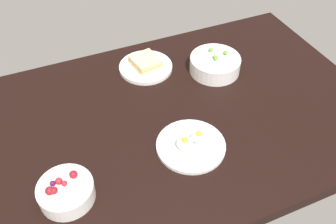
% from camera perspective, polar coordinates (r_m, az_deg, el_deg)
% --- Properties ---
extents(dining_table, '(1.33, 0.83, 0.04)m').
position_cam_1_polar(dining_table, '(1.17, 0.00, -1.40)').
color(dining_table, black).
rests_on(dining_table, ground).
extents(plate_eggs, '(0.20, 0.20, 0.05)m').
position_cam_1_polar(plate_eggs, '(1.06, 3.55, -5.00)').
color(plate_eggs, white).
rests_on(plate_eggs, dining_table).
extents(bowl_peas, '(0.18, 0.18, 0.07)m').
position_cam_1_polar(bowl_peas, '(1.32, 7.25, 7.38)').
color(bowl_peas, white).
rests_on(bowl_peas, dining_table).
extents(plate_sandwich, '(0.19, 0.19, 0.05)m').
position_cam_1_polar(plate_sandwich, '(1.33, -3.46, 7.19)').
color(plate_sandwich, white).
rests_on(plate_sandwich, dining_table).
extents(bowl_berries, '(0.14, 0.14, 0.07)m').
position_cam_1_polar(bowl_berries, '(0.98, -15.47, -11.68)').
color(bowl_berries, white).
rests_on(bowl_berries, dining_table).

